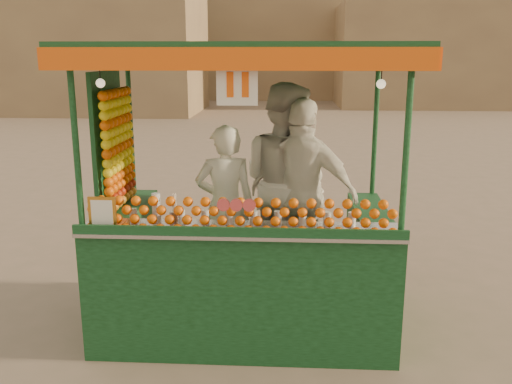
# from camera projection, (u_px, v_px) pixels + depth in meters

# --- Properties ---
(ground) EXTENTS (90.00, 90.00, 0.00)m
(ground) POSITION_uv_depth(u_px,v_px,m) (286.00, 313.00, 5.50)
(ground) COLOR brown
(ground) RESTS_ON ground
(building_left) EXTENTS (10.00, 6.00, 6.00)m
(building_left) POSITION_uv_depth(u_px,v_px,m) (88.00, 44.00, 24.66)
(building_left) COLOR #927753
(building_left) RESTS_ON ground
(building_right) EXTENTS (9.00, 6.00, 5.00)m
(building_right) POSITION_uv_depth(u_px,v_px,m) (428.00, 55.00, 27.76)
(building_right) COLOR #927753
(building_right) RESTS_ON ground
(building_center) EXTENTS (14.00, 7.00, 7.00)m
(building_center) POSITION_uv_depth(u_px,v_px,m) (256.00, 39.00, 33.83)
(building_center) COLOR #927753
(building_center) RESTS_ON ground
(juice_cart) EXTENTS (2.85, 1.85, 2.59)m
(juice_cart) POSITION_uv_depth(u_px,v_px,m) (237.00, 242.00, 5.00)
(juice_cart) COLOR black
(juice_cart) RESTS_ON ground
(vendor_left) EXTENTS (0.63, 0.47, 1.57)m
(vendor_left) POSITION_uv_depth(u_px,v_px,m) (225.00, 206.00, 5.32)
(vendor_left) COLOR white
(vendor_left) RESTS_ON ground
(vendor_middle) EXTENTS (1.20, 1.17, 1.95)m
(vendor_middle) POSITION_uv_depth(u_px,v_px,m) (284.00, 182.00, 5.47)
(vendor_middle) COLOR beige
(vendor_middle) RESTS_ON ground
(vendor_right) EXTENTS (1.15, 0.80, 1.82)m
(vendor_right) POSITION_uv_depth(u_px,v_px,m) (303.00, 194.00, 5.26)
(vendor_right) COLOR white
(vendor_right) RESTS_ON ground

